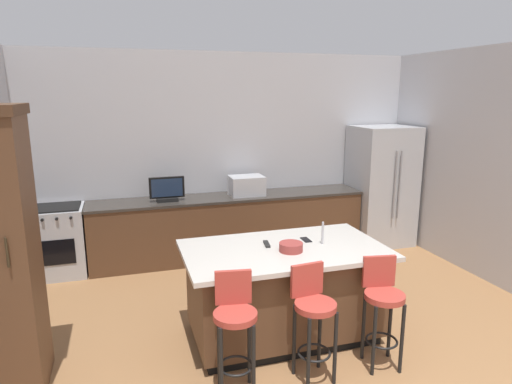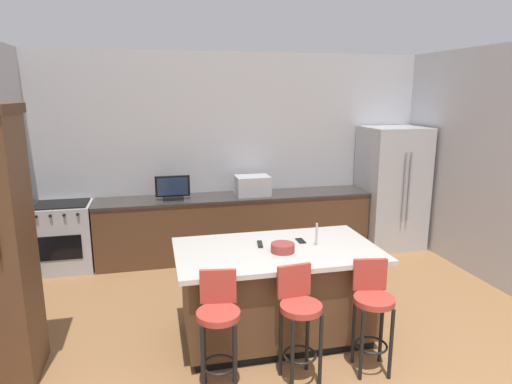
# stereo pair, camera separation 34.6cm
# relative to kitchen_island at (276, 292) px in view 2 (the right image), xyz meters

# --- Properties ---
(wall_back) EXTENTS (6.14, 0.12, 2.89)m
(wall_back) POSITION_rel_kitchen_island_xyz_m (0.10, 2.65, 0.98)
(wall_back) COLOR #BCBCC1
(wall_back) RESTS_ON ground_plane
(counter_back) EXTENTS (3.89, 0.62, 0.89)m
(counter_back) POSITION_rel_kitchen_island_xyz_m (0.03, 2.27, -0.01)
(counter_back) COLOR brown
(counter_back) RESTS_ON ground_plane
(kitchen_island) EXTENTS (1.90, 1.09, 0.90)m
(kitchen_island) POSITION_rel_kitchen_island_xyz_m (0.00, 0.00, 0.00)
(kitchen_island) COLOR black
(kitchen_island) RESTS_ON ground_plane
(refrigerator) EXTENTS (0.88, 0.82, 1.83)m
(refrigerator) POSITION_rel_kitchen_island_xyz_m (2.42, 2.18, 0.45)
(refrigerator) COLOR #B7BABF
(refrigerator) RESTS_ON ground_plane
(range_oven) EXTENTS (0.73, 0.63, 0.91)m
(range_oven) POSITION_rel_kitchen_island_xyz_m (-2.29, 2.27, -0.01)
(range_oven) COLOR #B7BABF
(range_oven) RESTS_ON ground_plane
(microwave) EXTENTS (0.48, 0.36, 0.27)m
(microwave) POSITION_rel_kitchen_island_xyz_m (0.27, 2.27, 0.57)
(microwave) COLOR #B7BABF
(microwave) RESTS_ON counter_back
(tv_monitor) EXTENTS (0.47, 0.16, 0.33)m
(tv_monitor) POSITION_rel_kitchen_island_xyz_m (-0.85, 2.21, 0.58)
(tv_monitor) COLOR black
(tv_monitor) RESTS_ON counter_back
(sink_faucet_back) EXTENTS (0.02, 0.02, 0.24)m
(sink_faucet_back) POSITION_rel_kitchen_island_xyz_m (0.03, 2.37, 0.55)
(sink_faucet_back) COLOR #B2B2B7
(sink_faucet_back) RESTS_ON counter_back
(sink_faucet_island) EXTENTS (0.02, 0.02, 0.22)m
(sink_faucet_island) POSITION_rel_kitchen_island_xyz_m (0.39, 0.00, 0.55)
(sink_faucet_island) COLOR #B2B2B7
(sink_faucet_island) RESTS_ON kitchen_island
(bar_stool_left) EXTENTS (0.34, 0.36, 0.98)m
(bar_stool_left) POSITION_rel_kitchen_island_xyz_m (-0.66, -0.68, 0.13)
(bar_stool_left) COLOR #B23D33
(bar_stool_left) RESTS_ON ground_plane
(bar_stool_center) EXTENTS (0.34, 0.35, 0.96)m
(bar_stool_center) POSITION_rel_kitchen_island_xyz_m (-0.00, -0.69, 0.11)
(bar_stool_center) COLOR #B23D33
(bar_stool_center) RESTS_ON ground_plane
(bar_stool_right) EXTENTS (0.34, 0.36, 0.96)m
(bar_stool_right) POSITION_rel_kitchen_island_xyz_m (0.64, -0.69, 0.11)
(bar_stool_right) COLOR #B23D33
(bar_stool_right) RESTS_ON ground_plane
(fruit_bowl) EXTENTS (0.22, 0.22, 0.08)m
(fruit_bowl) POSITION_rel_kitchen_island_xyz_m (0.03, -0.10, 0.48)
(fruit_bowl) COLOR #993833
(fruit_bowl) RESTS_ON kitchen_island
(cell_phone) EXTENTS (0.07, 0.15, 0.01)m
(cell_phone) POSITION_rel_kitchen_island_xyz_m (0.28, 0.15, 0.44)
(cell_phone) COLOR black
(cell_phone) RESTS_ON kitchen_island
(tv_remote) EXTENTS (0.07, 0.17, 0.02)m
(tv_remote) POSITION_rel_kitchen_island_xyz_m (-0.13, 0.13, 0.45)
(tv_remote) COLOR black
(tv_remote) RESTS_ON kitchen_island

